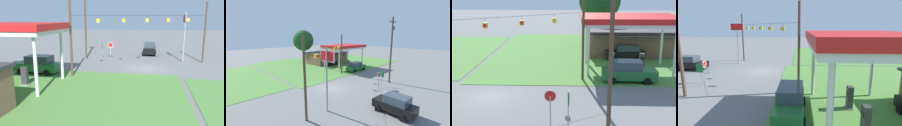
% 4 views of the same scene
% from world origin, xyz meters
% --- Properties ---
extents(ground_plane, '(160.00, 160.00, 0.00)m').
position_xyz_m(ground_plane, '(0.00, 0.00, 0.00)').
color(ground_plane, slate).
extents(grass_verge_station_corner, '(36.00, 28.00, 0.04)m').
position_xyz_m(grass_verge_station_corner, '(14.45, 16.96, 0.02)').
color(grass_verge_station_corner, '#4C7F38').
rests_on(grass_verge_station_corner, ground).
extents(gas_station_canopy, '(9.85, 6.47, 5.72)m').
position_xyz_m(gas_station_canopy, '(12.45, 8.80, 5.20)').
color(gas_station_canopy, silver).
rests_on(gas_station_canopy, ground).
extents(gas_station_store, '(11.22, 7.54, 3.24)m').
position_xyz_m(gas_station_store, '(14.06, 16.94, 1.64)').
color(gas_station_store, brown).
rests_on(gas_station_store, ground).
extents(fuel_pump_near, '(0.71, 0.56, 1.75)m').
position_xyz_m(fuel_pump_near, '(10.85, 8.80, 0.83)').
color(fuel_pump_near, gray).
rests_on(fuel_pump_near, ground).
extents(fuel_pump_far, '(0.71, 0.56, 1.75)m').
position_xyz_m(fuel_pump_far, '(14.06, 8.80, 0.83)').
color(fuel_pump_far, gray).
rests_on(fuel_pump_far, ground).
extents(car_at_pumps_front, '(5.10, 2.22, 2.03)m').
position_xyz_m(car_at_pumps_front, '(11.88, 4.44, 1.02)').
color(car_at_pumps_front, '#1E602D').
rests_on(car_at_pumps_front, ground).
extents(car_at_pumps_rear, '(4.74, 2.30, 1.78)m').
position_xyz_m(car_at_pumps_rear, '(12.99, 13.16, 0.92)').
color(car_at_pumps_rear, black).
rests_on(car_at_pumps_rear, ground).
extents(car_on_crossroad, '(2.28, 4.41, 2.03)m').
position_xyz_m(car_on_crossroad, '(-0.33, -10.40, 1.02)').
color(car_on_crossroad, black).
rests_on(car_on_crossroad, ground).
extents(stop_sign_roadside, '(0.80, 0.08, 2.50)m').
position_xyz_m(stop_sign_roadside, '(5.38, -5.15, 1.81)').
color(stop_sign_roadside, '#99999E').
rests_on(stop_sign_roadside, ground).
extents(stop_sign_overhead, '(0.22, 2.10, 6.89)m').
position_xyz_m(stop_sign_overhead, '(-4.98, -5.01, 4.89)').
color(stop_sign_overhead, gray).
rests_on(stop_sign_overhead, ground).
extents(route_sign, '(0.10, 0.70, 2.40)m').
position_xyz_m(route_sign, '(6.56, -5.01, 1.71)').
color(route_sign, gray).
rests_on(route_sign, ground).
extents(utility_pole_main, '(2.20, 0.44, 11.03)m').
position_xyz_m(utility_pole_main, '(9.18, -5.06, 6.13)').
color(utility_pole_main, '#4C3828').
rests_on(utility_pole_main, ground).
extents(signal_span_gantry, '(15.57, 10.24, 8.22)m').
position_xyz_m(signal_span_gantry, '(-0.00, -0.01, 4.56)').
color(signal_span_gantry, '#4C3828').
rests_on(signal_span_gantry, ground).
extents(tree_behind_station, '(6.30, 6.30, 9.58)m').
position_xyz_m(tree_behind_station, '(10.58, 24.27, 6.42)').
color(tree_behind_station, '#4C3828').
rests_on(tree_behind_station, ground).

